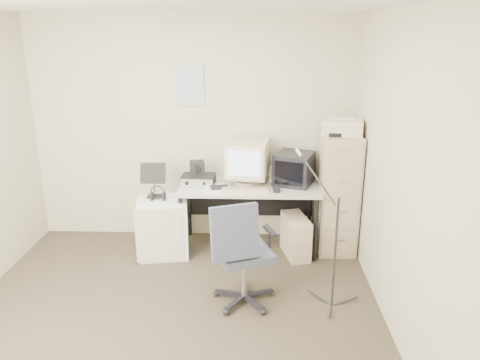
{
  "coord_description": "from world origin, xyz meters",
  "views": [
    {
      "loc": [
        0.7,
        -3.32,
        2.33
      ],
      "look_at": [
        0.55,
        0.95,
        0.95
      ],
      "focal_mm": 35.0,
      "sensor_mm": 36.0,
      "label": 1
    }
  ],
  "objects_px": {
    "desk": "(249,217)",
    "side_cart": "(163,227)",
    "filing_cabinet": "(337,192)",
    "office_chair": "(244,251)"
  },
  "relations": [
    {
      "from": "desk",
      "to": "office_chair",
      "type": "bearing_deg",
      "value": -91.15
    },
    {
      "from": "filing_cabinet",
      "to": "side_cart",
      "type": "bearing_deg",
      "value": -172.54
    },
    {
      "from": "filing_cabinet",
      "to": "desk",
      "type": "bearing_deg",
      "value": -178.19
    },
    {
      "from": "desk",
      "to": "office_chair",
      "type": "xyz_separation_m",
      "value": [
        -0.02,
        -1.1,
        0.13
      ]
    },
    {
      "from": "filing_cabinet",
      "to": "desk",
      "type": "xyz_separation_m",
      "value": [
        -0.95,
        -0.03,
        -0.29
      ]
    },
    {
      "from": "desk",
      "to": "office_chair",
      "type": "distance_m",
      "value": 1.11
    },
    {
      "from": "desk",
      "to": "side_cart",
      "type": "bearing_deg",
      "value": -166.79
    },
    {
      "from": "desk",
      "to": "side_cart",
      "type": "xyz_separation_m",
      "value": [
        -0.91,
        -0.21,
        -0.05
      ]
    },
    {
      "from": "filing_cabinet",
      "to": "office_chair",
      "type": "bearing_deg",
      "value": -130.62
    },
    {
      "from": "desk",
      "to": "side_cart",
      "type": "relative_size",
      "value": 2.37
    }
  ]
}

